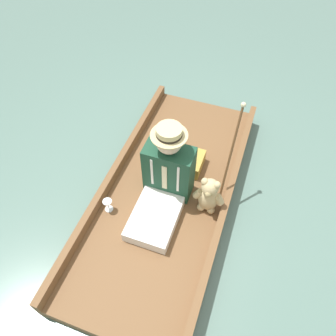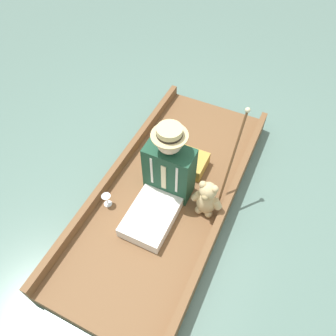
# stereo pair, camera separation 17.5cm
# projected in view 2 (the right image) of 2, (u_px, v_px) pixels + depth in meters

# --- Properties ---
(ground_plane) EXTENTS (16.00, 16.00, 0.00)m
(ground_plane) POSITION_uv_depth(u_px,v_px,m) (168.00, 199.00, 3.14)
(ground_plane) COLOR slate
(punt_boat) EXTENTS (1.14, 2.62, 0.24)m
(punt_boat) POSITION_uv_depth(u_px,v_px,m) (168.00, 194.00, 3.08)
(punt_boat) COLOR brown
(punt_boat) RESTS_ON ground_plane
(seat_cushion) EXTENTS (0.40, 0.28, 0.14)m
(seat_cushion) POSITION_uv_depth(u_px,v_px,m) (185.00, 161.00, 3.17)
(seat_cushion) COLOR #B7933D
(seat_cushion) RESTS_ON punt_boat
(seated_person) EXTENTS (0.42, 0.77, 0.79)m
(seated_person) POSITION_uv_depth(u_px,v_px,m) (165.00, 178.00, 2.77)
(seated_person) COLOR white
(seated_person) RESTS_ON punt_boat
(teddy_bear) EXTENTS (0.28, 0.16, 0.40)m
(teddy_bear) POSITION_uv_depth(u_px,v_px,m) (207.00, 199.00, 2.75)
(teddy_bear) COLOR tan
(teddy_bear) RESTS_ON punt_boat
(wine_glass) EXTENTS (0.08, 0.08, 0.13)m
(wine_glass) POSITION_uv_depth(u_px,v_px,m) (106.00, 198.00, 2.87)
(wine_glass) COLOR silver
(wine_glass) RESTS_ON punt_boat
(walking_cane) EXTENTS (0.04, 0.45, 0.84)m
(walking_cane) POSITION_uv_depth(u_px,v_px,m) (234.00, 153.00, 2.68)
(walking_cane) COLOR brown
(walking_cane) RESTS_ON punt_boat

